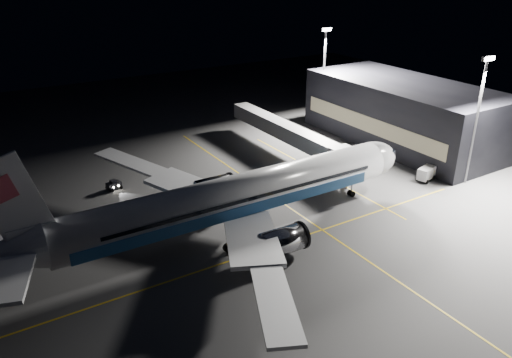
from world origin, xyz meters
The scene contains 14 objects.
ground centered at (0.00, 0.00, 0.00)m, with size 200.00×200.00×0.00m, color #4C4C4F.
guide_line_main centered at (10.00, 0.00, 0.01)m, with size 0.25×80.00×0.01m, color gold.
guide_line_cross centered at (0.00, -6.00, 0.01)m, with size 70.00×0.25×0.01m, color gold.
guide_line_side centered at (22.00, 10.00, 0.01)m, with size 0.25×40.00×0.01m, color gold.
airliner centered at (-1.08, 0.00, 5.16)m, with size 61.48×54.22×16.64m.
terminal centered at (45.98, 14.00, 6.00)m, with size 18.12×40.00×12.00m.
jet_bridge centered at (22.00, 18.06, 4.58)m, with size 3.60×34.40×6.30m.
floodlight_mast_north centered at (40.00, 31.99, 12.37)m, with size 2.40×0.68×20.70m.
floodlight_mast_south centered at (40.00, -6.01, 12.37)m, with size 2.40×0.67×20.70m.
service_truck centered at (35.50, -1.89, 1.22)m, with size 4.76×2.87×2.28m.
baggage_tug centered at (-10.22, 21.91, 0.73)m, with size 2.51×2.19×1.58m.
safety_cone_a centered at (5.60, 7.38, 0.27)m, with size 0.36×0.36×0.54m, color #E65709.
safety_cone_b centered at (-1.66, 4.00, 0.34)m, with size 0.45×0.45×0.68m, color #E65709.
safety_cone_c centered at (-3.52, 13.09, 0.32)m, with size 0.43×0.43×0.64m, color #E65709.
Camera 1 is at (-28.92, -51.73, 34.16)m, focal length 35.00 mm.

